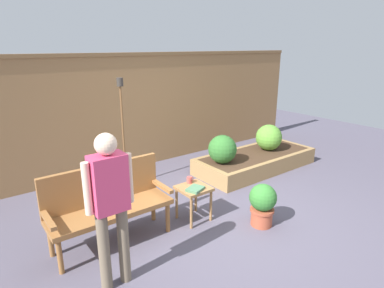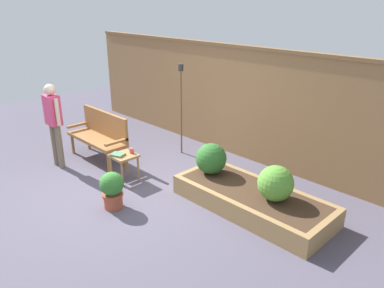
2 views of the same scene
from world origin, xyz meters
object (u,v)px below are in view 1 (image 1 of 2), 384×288
shrub_far_corner (269,137)px  tiki_torch (122,115)px  garden_bench (107,199)px  cup_on_table (190,180)px  book_on_table (195,189)px  side_table (194,193)px  person_by_bench (110,199)px  shrub_near_bench (222,149)px  potted_boxwood (263,203)px

shrub_far_corner → tiki_torch: size_ratio=0.28×
garden_bench → cup_on_table: bearing=-4.8°
book_on_table → tiki_torch: (-0.20, 1.65, 0.73)m
book_on_table → tiki_torch: bearing=75.7°
side_table → tiki_torch: 1.78m
shrub_far_corner → person_by_bench: (-3.85, -1.35, 0.38)m
tiki_torch → person_by_bench: tiki_torch is taller
side_table → tiki_torch: bearing=98.9°
tiki_torch → side_table: bearing=-81.1°
garden_bench → cup_on_table: 1.15m
shrub_near_bench → person_by_bench: bearing=-152.7°
person_by_bench → side_table: bearing=21.2°
garden_bench → shrub_near_bench: (2.36, 0.59, 0.00)m
shrub_near_bench → shrub_far_corner: shrub_far_corner is taller
book_on_table → person_by_bench: (-1.33, -0.44, 0.44)m
side_table → person_by_bench: 1.57m
cup_on_table → shrub_near_bench: size_ratio=0.21×
cup_on_table → book_on_table: (-0.08, -0.23, -0.03)m
potted_boxwood → shrub_near_bench: size_ratio=1.15×
cup_on_table → shrub_far_corner: shrub_far_corner is taller
side_table → shrub_near_bench: 1.51m
book_on_table → shrub_far_corner: bearing=-1.4°
shrub_near_bench → tiki_torch: size_ratio=0.28×
book_on_table → shrub_far_corner: (2.52, 0.91, 0.06)m
potted_boxwood → tiki_torch: tiki_torch is taller
person_by_bench → book_on_table: bearing=18.4°
person_by_bench → cup_on_table: bearing=25.5°
side_table → tiki_torch: size_ratio=0.27×
side_table → shrub_near_bench: size_ratio=0.96×
cup_on_table → shrub_near_bench: shrub_near_bench is taller
shrub_far_corner → tiki_torch: (-2.72, 0.74, 0.67)m
cup_on_table → person_by_bench: (-1.41, -0.67, 0.41)m
garden_bench → shrub_far_corner: garden_bench is taller
tiki_torch → person_by_bench: (-1.13, -2.09, -0.29)m
side_table → shrub_far_corner: 2.62m
shrub_far_corner → person_by_bench: person_by_bench is taller
garden_bench → shrub_far_corner: size_ratio=2.84×
garden_bench → tiki_torch: bearing=56.9°
side_table → cup_on_table: (0.04, 0.14, 0.13)m
potted_boxwood → shrub_far_corner: 2.38m
book_on_table → potted_boxwood: size_ratio=0.38×
potted_boxwood → tiki_torch: 2.55m
shrub_near_bench → book_on_table: bearing=-145.0°
potted_boxwood → person_by_bench: size_ratio=0.37×
shrub_near_bench → person_by_bench: (-2.63, -1.35, 0.38)m
shrub_near_bench → shrub_far_corner: 1.22m
potted_boxwood → person_by_bench: (-2.00, 0.12, 0.62)m
side_table → person_by_bench: size_ratio=0.31×
side_table → shrub_far_corner: shrub_far_corner is taller
side_table → potted_boxwood: (0.63, -0.65, -0.08)m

